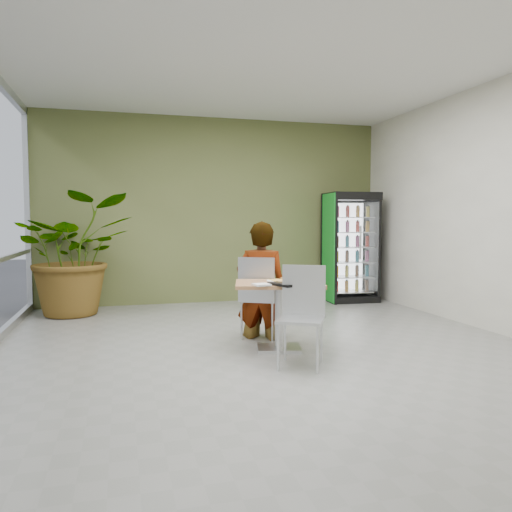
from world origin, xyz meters
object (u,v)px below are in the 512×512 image
object	(u,v)px
chair_far	(258,291)
potted_plant	(75,254)
cafeteria_tray	(294,283)
chair_near	(302,307)
seated_woman	(261,292)
dining_table	(279,302)
beverage_fridge	(351,247)
soda_cup	(293,274)

from	to	relation	value
chair_far	potted_plant	distance (m)	3.21
chair_far	cafeteria_tray	bearing A→B (deg)	131.05
chair_near	seated_woman	world-z (taller)	seated_woman
potted_plant	chair_near	bearing A→B (deg)	-54.67
cafeteria_tray	chair_far	bearing A→B (deg)	102.02
dining_table	seated_woman	bearing A→B (deg)	92.91
cafeteria_tray	potted_plant	size ratio (longest dim) A/B	0.25
cafeteria_tray	chair_near	bearing A→B (deg)	-95.20
chair_near	beverage_fridge	distance (m)	4.13
chair_near	potted_plant	world-z (taller)	potted_plant
chair_far	chair_near	bearing A→B (deg)	125.90
dining_table	soda_cup	xyz separation A→B (m)	(0.17, 0.04, 0.30)
chair_near	beverage_fridge	bearing A→B (deg)	86.02
dining_table	chair_near	xyz separation A→B (m)	(0.06, -0.57, 0.04)
dining_table	potted_plant	world-z (taller)	potted_plant
cafeteria_tray	potted_plant	xyz separation A→B (m)	(-2.43, 3.04, 0.16)
chair_near	beverage_fridge	size ratio (longest dim) A/B	0.51
potted_plant	chair_far	bearing A→B (deg)	-44.86
potted_plant	seated_woman	bearing A→B (deg)	-43.70
dining_table	beverage_fridge	bearing A→B (deg)	52.01
seated_woman	potted_plant	xyz separation A→B (m)	(-2.31, 2.21, 0.36)
soda_cup	beverage_fridge	bearing A→B (deg)	53.80
chair_far	seated_woman	world-z (taller)	seated_woman
cafeteria_tray	beverage_fridge	size ratio (longest dim) A/B	0.24
dining_table	potted_plant	size ratio (longest dim) A/B	0.59
chair_far	potted_plant	bearing A→B (deg)	-15.84
chair_far	beverage_fridge	world-z (taller)	beverage_fridge
soda_cup	beverage_fridge	distance (m)	3.55
dining_table	seated_woman	distance (m)	0.60
cafeteria_tray	dining_table	bearing A→B (deg)	110.83
chair_near	seated_woman	bearing A→B (deg)	122.67
dining_table	chair_far	distance (m)	0.57
chair_far	chair_near	world-z (taller)	chair_far
chair_far	seated_woman	size ratio (longest dim) A/B	0.58
potted_plant	cafeteria_tray	bearing A→B (deg)	-51.36
potted_plant	soda_cup	bearing A→B (deg)	-47.79
dining_table	potted_plant	distance (m)	3.68
chair_near	seated_woman	xyz separation A→B (m)	(-0.09, 1.18, -0.01)
dining_table	chair_far	world-z (taller)	chair_far
chair_near	cafeteria_tray	xyz separation A→B (m)	(0.03, 0.34, 0.19)
seated_woman	potted_plant	size ratio (longest dim) A/B	0.93
cafeteria_tray	seated_woman	bearing A→B (deg)	98.06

